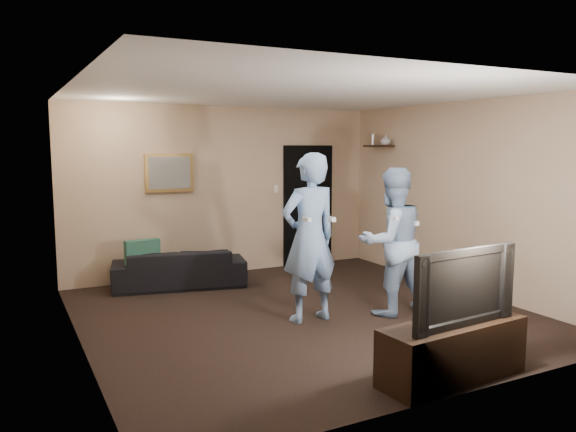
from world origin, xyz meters
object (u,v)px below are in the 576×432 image
television (455,285)px  wii_player_left (309,238)px  wii_player_right (392,242)px  sofa (179,268)px  tv_console (453,351)px

television → wii_player_left: wii_player_left is taller
wii_player_left → wii_player_right: wii_player_left is taller
sofa → tv_console: (1.16, -4.20, -0.02)m
television → wii_player_left: bearing=93.8°
tv_console → wii_player_left: size_ratio=0.72×
tv_console → wii_player_right: wii_player_right is taller
sofa → wii_player_right: size_ratio=1.06×
sofa → wii_player_left: wii_player_left is taller
television → wii_player_left: size_ratio=0.60×
tv_console → wii_player_left: (-0.29, 1.99, 0.71)m
tv_console → wii_player_right: (0.71, 1.78, 0.62)m
sofa → television: size_ratio=1.61×
television → wii_player_left: (-0.29, 1.99, 0.13)m
sofa → tv_console: bearing=118.3°
television → tv_console: bearing=-4.5°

